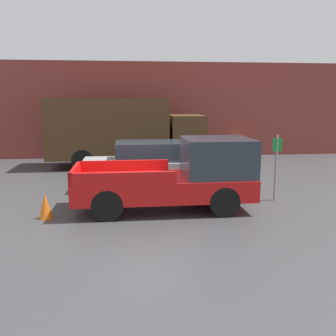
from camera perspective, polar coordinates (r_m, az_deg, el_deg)
The scene contains 8 objects.
ground_plane at distance 11.66m, azimuth -3.34°, elevation -5.16°, with size 60.00×60.00×0.00m, color #3D3D3F.
building_wall at distance 20.63m, azimuth -4.91°, elevation 8.80°, with size 28.00×0.15×5.14m.
pickup_truck at distance 10.74m, azimuth 2.06°, elevation -1.23°, with size 5.03×2.06×2.04m.
car at distance 13.57m, azimuth -2.97°, elevation 0.68°, with size 4.62×2.00×1.63m.
delivery_truck at distance 17.83m, azimuth -7.07°, elevation 5.80°, with size 7.22×2.59×3.18m.
parking_sign at distance 12.07m, azimuth 16.15°, elevation 0.66°, with size 0.30×0.07×2.06m.
newspaper_box at distance 21.41m, azimuth 10.72°, elevation 3.20°, with size 0.45×0.40×1.03m.
traffic_cone at distance 10.49m, azimuth -18.16°, elevation -5.55°, with size 0.36×0.36×0.67m.
Camera 1 is at (-0.60, -11.22, 3.12)m, focal length 40.00 mm.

